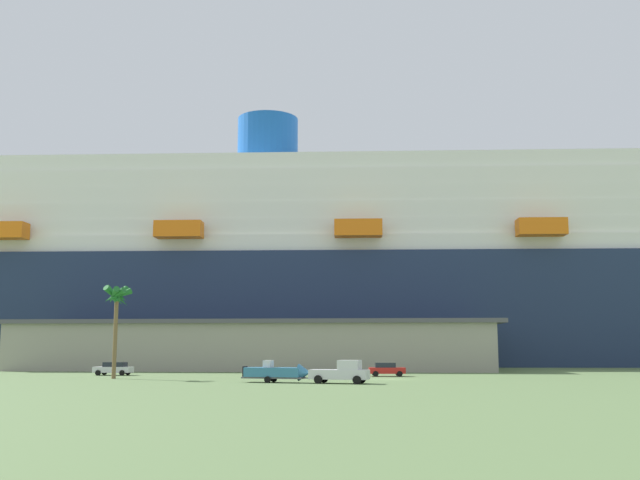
% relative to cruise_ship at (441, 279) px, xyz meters
% --- Properties ---
extents(ground_plane, '(600.00, 600.00, 0.00)m').
position_rel_cruise_ship_xyz_m(ground_plane, '(-8.52, -29.26, -15.97)').
color(ground_plane, '#567042').
extents(cruise_ship, '(259.71, 51.35, 53.28)m').
position_rel_cruise_ship_xyz_m(cruise_ship, '(0.00, 0.00, 0.00)').
color(cruise_ship, '#1E2D4C').
rests_on(cruise_ship, ground_plane).
extents(terminal_building, '(72.64, 31.57, 7.22)m').
position_rel_cruise_ship_xyz_m(terminal_building, '(-29.38, -26.71, -12.34)').
color(terminal_building, gray).
rests_on(terminal_building, ground_plane).
extents(pickup_truck, '(5.84, 2.96, 2.20)m').
position_rel_cruise_ship_xyz_m(pickup_truck, '(-12.58, -68.66, -14.92)').
color(pickup_truck, silver).
rests_on(pickup_truck, ground_plane).
extents(small_boat_on_trailer, '(7.79, 2.74, 2.15)m').
position_rel_cruise_ship_xyz_m(small_boat_on_trailer, '(-18.76, -67.69, -15.00)').
color(small_boat_on_trailer, '#595960').
rests_on(small_boat_on_trailer, ground_plane).
extents(palm_tree, '(3.41, 3.34, 10.28)m').
position_rel_cruise_ship_xyz_m(palm_tree, '(-38.19, -61.64, -7.57)').
color(palm_tree, brown).
rests_on(palm_tree, ground_plane).
extents(parked_car_red_hatchback, '(4.39, 2.46, 1.58)m').
position_rel_cruise_ship_xyz_m(parked_car_red_hatchback, '(-8.84, -52.09, -15.13)').
color(parked_car_red_hatchback, red).
rests_on(parked_car_red_hatchback, ground_plane).
extents(parked_car_silver_sedan, '(4.56, 2.24, 1.58)m').
position_rel_cruise_ship_xyz_m(parked_car_silver_sedan, '(-41.83, -52.89, -15.13)').
color(parked_car_silver_sedan, silver).
rests_on(parked_car_silver_sedan, ground_plane).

